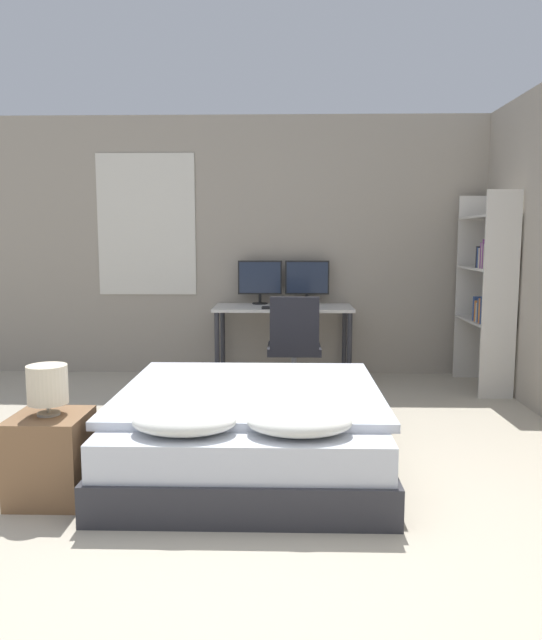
{
  "coord_description": "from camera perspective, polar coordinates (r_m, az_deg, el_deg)",
  "views": [
    {
      "loc": [
        0.07,
        -2.7,
        1.44
      ],
      "look_at": [
        -0.06,
        2.55,
        0.75
      ],
      "focal_mm": 35.0,
      "sensor_mm": 36.0,
      "label": 1
    }
  ],
  "objects": [
    {
      "name": "bed",
      "position": [
        4.04,
        -1.94,
        -9.81
      ],
      "size": [
        1.66,
        1.92,
        0.55
      ],
      "color": "#2D2D33",
      "rests_on": "ground_plane"
    },
    {
      "name": "office_chair",
      "position": [
        5.63,
        2.12,
        -3.33
      ],
      "size": [
        0.52,
        0.52,
        0.94
      ],
      "color": "black",
      "rests_on": "ground_plane"
    },
    {
      "name": "monitor_left",
      "position": [
        6.48,
        -1.02,
        3.73
      ],
      "size": [
        0.46,
        0.16,
        0.45
      ],
      "color": "black",
      "rests_on": "desk"
    },
    {
      "name": "monitor_right",
      "position": [
        6.47,
        3.32,
        3.72
      ],
      "size": [
        0.46,
        0.16,
        0.45
      ],
      "color": "black",
      "rests_on": "desk"
    },
    {
      "name": "wall_back",
      "position": [
        6.63,
        0.67,
        6.74
      ],
      "size": [
        12.0,
        0.08,
        2.7
      ],
      "color": "#9E9384",
      "rests_on": "ground_plane"
    },
    {
      "name": "keyboard",
      "position": [
        6.06,
        1.12,
        1.13
      ],
      "size": [
        0.42,
        0.13,
        0.02
      ],
      "color": "black",
      "rests_on": "desk"
    },
    {
      "name": "computer_mouse",
      "position": [
        6.07,
        3.95,
        1.2
      ],
      "size": [
        0.07,
        0.05,
        0.04
      ],
      "color": "black",
      "rests_on": "desk"
    },
    {
      "name": "bedside_lamp",
      "position": [
        3.62,
        -19.77,
        -5.62
      ],
      "size": [
        0.22,
        0.22,
        0.28
      ],
      "color": "gray",
      "rests_on": "nightstand"
    },
    {
      "name": "desk",
      "position": [
        6.29,
        1.13,
        0.38
      ],
      "size": [
        1.39,
        0.64,
        0.76
      ],
      "color": "beige",
      "rests_on": "ground_plane"
    },
    {
      "name": "bookshelf",
      "position": [
        6.2,
        19.26,
        3.12
      ],
      "size": [
        0.31,
        0.89,
        1.86
      ],
      "color": "beige",
      "rests_on": "ground_plane"
    },
    {
      "name": "ground_plane",
      "position": [
        3.06,
        -0.07,
        -20.6
      ],
      "size": [
        20.0,
        20.0,
        0.0
      ],
      "primitive_type": "plane",
      "color": "#B2A893"
    },
    {
      "name": "nightstand",
      "position": [
        3.73,
        -19.48,
        -11.73
      ],
      "size": [
        0.4,
        0.42,
        0.48
      ],
      "color": "brown",
      "rests_on": "ground_plane"
    }
  ]
}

